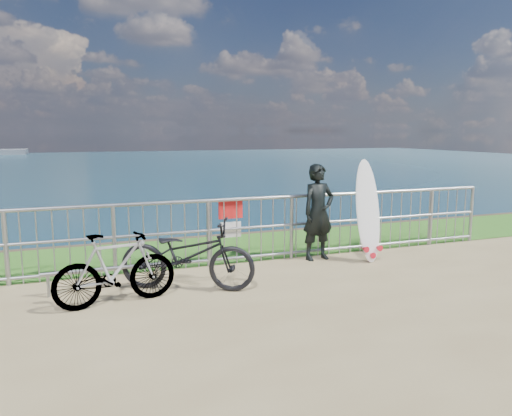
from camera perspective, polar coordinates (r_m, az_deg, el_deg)
name	(u,v)px	position (r m, az deg, el deg)	size (l,w,h in m)	color
grass_strip	(219,249)	(9.54, -4.23, -4.65)	(120.00, 120.00, 0.00)	#2A661C
railing	(238,230)	(8.39, -2.05, -2.51)	(10.06, 0.10, 1.13)	#94979C
surfer	(318,212)	(8.69, 7.13, -0.48)	(0.61, 0.40, 1.67)	black
surfboard	(368,214)	(8.74, 12.69, -0.73)	(0.47, 0.42, 1.76)	white
bicycle_near	(187,255)	(7.10, -7.84, -5.32)	(0.67, 1.91, 1.01)	black
bicycle_far	(115,269)	(6.69, -15.76, -6.71)	(0.45, 1.58, 0.95)	black
bike_rack	(104,272)	(7.32, -16.98, -6.96)	(1.65, 0.05, 0.35)	#94979C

